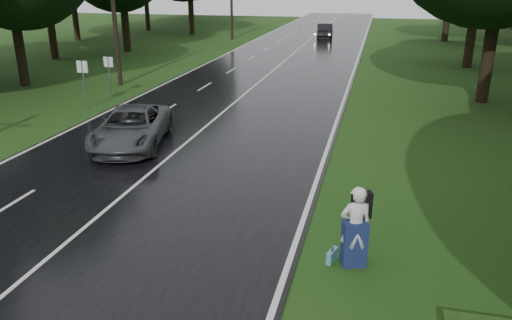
{
  "coord_description": "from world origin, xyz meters",
  "views": [
    {
      "loc": [
        7.51,
        -9.5,
        6.55
      ],
      "look_at": [
        4.0,
        4.91,
        1.1
      ],
      "focal_mm": 35.1,
      "sensor_mm": 36.0,
      "label": 1
    }
  ],
  "objects": [
    {
      "name": "road",
      "position": [
        0.0,
        20.0,
        0.02
      ],
      "size": [
        12.0,
        140.0,
        0.04
      ],
      "primitive_type": "cube",
      "color": "black",
      "rests_on": "ground"
    },
    {
      "name": "tree_right_f",
      "position": [
        14.26,
        48.94,
        0.0
      ],
      "size": [
        8.89,
        8.89,
        13.89
      ],
      "primitive_type": null,
      "color": "black",
      "rests_on": "ground"
    },
    {
      "name": "suitcase",
      "position": [
        6.8,
        1.26,
        0.16
      ],
      "size": [
        0.26,
        0.47,
        0.32
      ],
      "primitive_type": "cube",
      "rotation": [
        0.0,
        0.0,
        5.98
      ],
      "color": "teal",
      "rests_on": "ground"
    },
    {
      "name": "road_sign_b",
      "position": [
        -7.2,
        15.91,
        0.0
      ],
      "size": [
        0.56,
        0.1,
        2.34
      ],
      "primitive_type": null,
      "color": "white",
      "rests_on": "ground"
    },
    {
      "name": "tree_left_f",
      "position": [
        -14.38,
        48.22,
        0.0
      ],
      "size": [
        9.46,
        9.46,
        14.78
      ],
      "primitive_type": null,
      "color": "black",
      "rests_on": "ground"
    },
    {
      "name": "road_sign_a",
      "position": [
        -7.2,
        13.31,
        0.0
      ],
      "size": [
        0.6,
        0.1,
        2.52
      ],
      "primitive_type": null,
      "color": "white",
      "rests_on": "ground"
    },
    {
      "name": "hitchhiker",
      "position": [
        7.31,
        1.27,
        0.95
      ],
      "size": [
        0.86,
        0.83,
        2.04
      ],
      "color": "silver",
      "rests_on": "ground"
    },
    {
      "name": "far_car",
      "position": [
        1.32,
        48.73,
        0.83
      ],
      "size": [
        2.29,
        4.97,
        1.58
      ],
      "primitive_type": "imported",
      "rotation": [
        0.0,
        0.0,
        3.27
      ],
      "color": "black",
      "rests_on": "road"
    },
    {
      "name": "ground",
      "position": [
        0.0,
        0.0,
        0.0
      ],
      "size": [
        160.0,
        160.0,
        0.0
      ],
      "primitive_type": "plane",
      "color": "#224514",
      "rests_on": "ground"
    },
    {
      "name": "tree_left_d",
      "position": [
        -14.37,
        17.85,
        0.0
      ],
      "size": [
        8.87,
        8.87,
        13.85
      ],
      "primitive_type": null,
      "color": "black",
      "rests_on": "ground"
    },
    {
      "name": "tree_right_d",
      "position": [
        13.25,
        19.97,
        0.0
      ],
      "size": [
        10.23,
        10.23,
        15.99
      ],
      "primitive_type": null,
      "color": "black",
      "rests_on": "ground"
    },
    {
      "name": "tree_right_e",
      "position": [
        14.15,
        31.84,
        0.0
      ],
      "size": [
        8.23,
        8.23,
        12.86
      ],
      "primitive_type": null,
      "color": "black",
      "rests_on": "ground"
    },
    {
      "name": "utility_pole_mid",
      "position": [
        -8.5,
        19.4,
        0.0
      ],
      "size": [
        1.8,
        0.28,
        9.66
      ],
      "primitive_type": null,
      "color": "black",
      "rests_on": "ground"
    },
    {
      "name": "tree_left_e",
      "position": [
        -15.36,
        33.67,
        0.0
      ],
      "size": [
        8.82,
        8.82,
        13.78
      ],
      "primitive_type": null,
      "color": "black",
      "rests_on": "ground"
    },
    {
      "name": "grey_car",
      "position": [
        -2.03,
        8.27,
        0.8
      ],
      "size": [
        3.71,
        5.91,
        1.52
      ],
      "primitive_type": "imported",
      "rotation": [
        0.0,
        0.0,
        0.23
      ],
      "color": "#434548",
      "rests_on": "road"
    },
    {
      "name": "lane_center",
      "position": [
        0.0,
        20.0,
        0.04
      ],
      "size": [
        0.12,
        140.0,
        0.01
      ],
      "primitive_type": "cube",
      "color": "silver",
      "rests_on": "road"
    },
    {
      "name": "utility_pole_far",
      "position": [
        -8.5,
        45.02,
        0.0
      ],
      "size": [
        1.8,
        0.28,
        9.33
      ],
      "primitive_type": null,
      "color": "black",
      "rests_on": "ground"
    }
  ]
}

